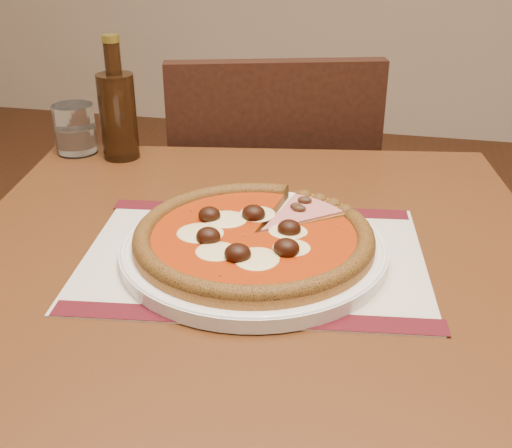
{
  "coord_description": "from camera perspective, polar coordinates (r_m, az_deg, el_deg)",
  "views": [
    {
      "loc": [
        0.47,
        -0.56,
        1.16
      ],
      "look_at": [
        0.31,
        0.18,
        0.78
      ],
      "focal_mm": 45.0,
      "sensor_mm": 36.0,
      "label": 1
    }
  ],
  "objects": [
    {
      "name": "bottle",
      "position": [
        1.17,
        -12.19,
        9.74
      ],
      "size": [
        0.06,
        0.06,
        0.22
      ],
      "color": "#321D0C",
      "rests_on": "table"
    },
    {
      "name": "pizza",
      "position": [
        0.82,
        -0.22,
        -1.07
      ],
      "size": [
        0.31,
        0.31,
        0.04
      ],
      "color": "#A97029",
      "rests_on": "plate"
    },
    {
      "name": "table",
      "position": [
        0.9,
        -0.28,
        -8.05
      ],
      "size": [
        0.92,
        0.92,
        0.75
      ],
      "rotation": [
        0.0,
        0.0,
        0.17
      ],
      "color": "#563014",
      "rests_on": "ground"
    },
    {
      "name": "water_glass",
      "position": [
        1.22,
        -15.79,
        8.13
      ],
      "size": [
        0.1,
        0.1,
        0.09
      ],
      "primitive_type": "cylinder",
      "rotation": [
        0.0,
        0.0,
        0.4
      ],
      "color": "white",
      "rests_on": "table"
    },
    {
      "name": "placemat",
      "position": [
        0.83,
        -0.19,
        -2.88
      ],
      "size": [
        0.48,
        0.37,
        0.0
      ],
      "primitive_type": "cube",
      "rotation": [
        0.0,
        0.0,
        0.13
      ],
      "color": "beige",
      "rests_on": "table"
    },
    {
      "name": "plate",
      "position": [
        0.83,
        -0.2,
        -2.28
      ],
      "size": [
        0.34,
        0.34,
        0.02
      ],
      "primitive_type": "cylinder",
      "color": "white",
      "rests_on": "placemat"
    },
    {
      "name": "chair_far",
      "position": [
        1.47,
        1.18,
        0.38
      ],
      "size": [
        0.53,
        0.53,
        0.9
      ],
      "rotation": [
        0.0,
        0.0,
        3.43
      ],
      "color": "black",
      "rests_on": "ground"
    },
    {
      "name": "ham_slice",
      "position": [
        0.88,
        4.99,
        0.74
      ],
      "size": [
        0.12,
        0.14,
        0.02
      ],
      "rotation": [
        0.0,
        0.0,
        1.03
      ],
      "color": "#A97029",
      "rests_on": "plate"
    }
  ]
}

